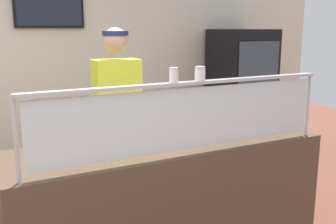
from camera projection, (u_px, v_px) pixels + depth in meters
name	position (u px, v px, depth m)	size (l,w,h in m)	color
shop_rear_unit	(85.00, 63.00, 4.51)	(6.68, 0.13, 2.70)	silver
serving_counter	(168.00, 205.00, 2.90)	(2.28, 0.71, 0.95)	#4C3828
sneeze_guard	(189.00, 109.00, 2.49)	(2.10, 0.06, 0.48)	#B2B5BC
pizza_tray	(160.00, 138.00, 2.86)	(0.40, 0.40, 0.04)	#9EA0A8
pizza_server	(164.00, 136.00, 2.85)	(0.07, 0.28, 0.01)	#ADAFB7
parmesan_shaker	(174.00, 76.00, 2.39)	(0.06, 0.06, 0.09)	white
pepper_flake_shaker	(200.00, 75.00, 2.47)	(0.07, 0.07, 0.09)	white
worker_figure	(118.00, 118.00, 3.34)	(0.41, 0.50, 1.76)	#23232D
drink_fridge	(241.00, 98.00, 5.08)	(0.70, 0.66, 1.74)	black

